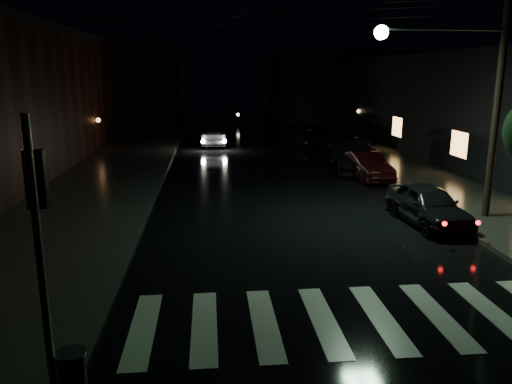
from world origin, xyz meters
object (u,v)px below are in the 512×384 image
object	(u,v)px
parked_car_b	(367,166)
oncoming_car	(214,135)
parked_car_c	(353,154)
parked_car_d	(311,136)
parked_car_a	(428,205)

from	to	relation	value
parked_car_b	oncoming_car	world-z (taller)	oncoming_car
parked_car_c	parked_car_d	size ratio (longest dim) A/B	1.03
parked_car_a	oncoming_car	world-z (taller)	oncoming_car
parked_car_a	parked_car_b	bearing A→B (deg)	84.38
parked_car_a	oncoming_car	distance (m)	20.42
parked_car_c	oncoming_car	size ratio (longest dim) A/B	1.19
parked_car_d	parked_car_b	bearing A→B (deg)	-95.03
parked_car_b	parked_car_c	bearing A→B (deg)	84.45
parked_car_b	oncoming_car	bearing A→B (deg)	116.15
parked_car_c	parked_car_b	bearing A→B (deg)	-84.77
parked_car_b	parked_car_d	size ratio (longest dim) A/B	0.73
parked_car_d	parked_car_a	bearing A→B (deg)	-96.59
parked_car_c	parked_car_d	world-z (taller)	parked_car_c
parked_car_c	oncoming_car	distance (m)	11.85
parked_car_d	oncoming_car	bearing A→B (deg)	164.44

